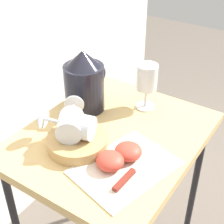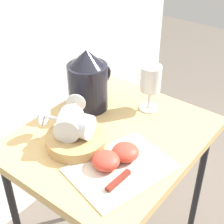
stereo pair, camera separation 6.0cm
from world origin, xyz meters
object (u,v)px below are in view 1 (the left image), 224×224
(table, at_px, (112,152))
(pitcher, at_px, (84,86))
(apple_half_right, at_px, (128,151))
(knife, at_px, (132,173))
(basket_tray, at_px, (77,142))
(wine_glass_upright, at_px, (147,80))
(wine_glass_tipped_near, at_px, (76,125))
(apple_half_left, at_px, (110,161))
(wine_glass_tipped_far, at_px, (70,124))

(table, distance_m, pitcher, 0.23)
(apple_half_right, xyz_separation_m, knife, (-0.05, -0.04, -0.02))
(apple_half_right, bearing_deg, basket_tray, 104.82)
(table, xyz_separation_m, apple_half_right, (-0.06, -0.10, 0.09))
(table, relative_size, wine_glass_upright, 4.58)
(wine_glass_tipped_near, relative_size, apple_half_right, 2.21)
(apple_half_left, bearing_deg, wine_glass_upright, 11.98)
(table, distance_m, apple_half_left, 0.17)
(pitcher, xyz_separation_m, apple_half_right, (-0.14, -0.25, -0.06))
(pitcher, distance_m, wine_glass_tipped_near, 0.20)
(pitcher, xyz_separation_m, apple_half_left, (-0.20, -0.23, -0.06))
(wine_glass_tipped_near, distance_m, apple_half_left, 0.14)
(pitcher, distance_m, wine_glass_upright, 0.20)
(basket_tray, height_order, wine_glass_tipped_near, wine_glass_tipped_near)
(apple_half_left, bearing_deg, apple_half_right, -18.93)
(pitcher, relative_size, wine_glass_tipped_far, 1.27)
(apple_half_left, bearing_deg, basket_tray, 80.82)
(wine_glass_tipped_far, bearing_deg, apple_half_right, -77.25)
(wine_glass_upright, xyz_separation_m, apple_half_left, (-0.31, -0.07, -0.08))
(basket_tray, xyz_separation_m, knife, (-0.01, -0.19, -0.01))
(wine_glass_tipped_near, xyz_separation_m, apple_half_right, (0.03, -0.15, -0.05))
(pitcher, height_order, wine_glass_tipped_near, pitcher)
(wine_glass_upright, bearing_deg, apple_half_left, -168.02)
(table, xyz_separation_m, knife, (-0.12, -0.14, 0.08))
(basket_tray, bearing_deg, apple_half_right, -75.18)
(wine_glass_tipped_far, height_order, apple_half_right, wine_glass_tipped_far)
(table, bearing_deg, wine_glass_upright, -3.28)
(basket_tray, height_order, knife, basket_tray)
(table, bearing_deg, knife, -130.13)
(table, xyz_separation_m, apple_half_left, (-0.12, -0.08, 0.09))
(wine_glass_tipped_near, bearing_deg, pitcher, 30.51)
(basket_tray, distance_m, apple_half_left, 0.13)
(wine_glass_upright, distance_m, wine_glass_tipped_near, 0.29)
(table, relative_size, pitcher, 3.47)
(basket_tray, distance_m, pitcher, 0.22)
(wine_glass_upright, bearing_deg, basket_tray, 168.34)
(wine_glass_tipped_far, xyz_separation_m, knife, (-0.01, -0.21, -0.06))
(pitcher, height_order, wine_glass_tipped_far, pitcher)
(pitcher, height_order, apple_half_right, pitcher)
(table, height_order, apple_half_left, apple_half_left)
(pitcher, distance_m, wine_glass_tipped_far, 0.20)
(basket_tray, bearing_deg, apple_half_left, -99.18)
(apple_half_right, bearing_deg, apple_half_left, 161.07)
(wine_glass_tipped_far, bearing_deg, pitcher, 25.82)
(table, height_order, basket_tray, basket_tray)
(wine_glass_upright, bearing_deg, wine_glass_tipped_near, 167.15)
(wine_glass_tipped_near, height_order, knife, wine_glass_tipped_near)
(basket_tray, height_order, apple_half_right, apple_half_right)
(wine_glass_tipped_far, bearing_deg, apple_half_left, -98.13)
(basket_tray, height_order, pitcher, pitcher)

